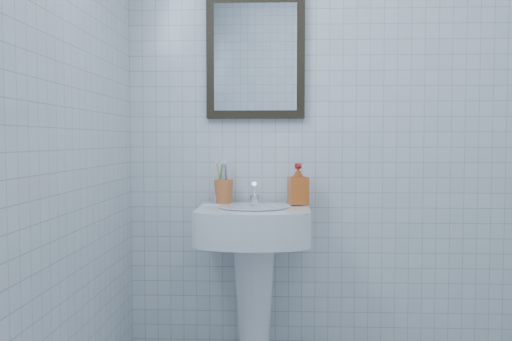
{
  "coord_description": "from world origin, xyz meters",
  "views": [
    {
      "loc": [
        -0.32,
        -1.74,
        1.13
      ],
      "look_at": [
        -0.43,
        0.86,
        0.99
      ],
      "focal_mm": 40.0,
      "sensor_mm": 36.0,
      "label": 1
    }
  ],
  "objects": [
    {
      "name": "wall_back",
      "position": [
        0.0,
        1.2,
        1.25
      ],
      "size": [
        2.2,
        0.02,
        2.5
      ],
      "primitive_type": "cube",
      "color": "silver",
      "rests_on": "ground"
    },
    {
      "name": "washbasin",
      "position": [
        -0.45,
        0.98,
        0.55
      ],
      "size": [
        0.53,
        0.39,
        0.82
      ],
      "color": "white",
      "rests_on": "ground"
    },
    {
      "name": "wall_left",
      "position": [
        -1.1,
        0.0,
        1.25
      ],
      "size": [
        0.02,
        2.4,
        2.5
      ],
      "primitive_type": "cube",
      "color": "silver",
      "rests_on": "ground"
    },
    {
      "name": "wall_mirror",
      "position": [
        -0.45,
        1.18,
        1.55
      ],
      "size": [
        0.5,
        0.04,
        0.62
      ],
      "color": "black",
      "rests_on": "wall_back"
    },
    {
      "name": "soap_dispenser",
      "position": [
        -0.23,
        1.08,
        0.91
      ],
      "size": [
        0.11,
        0.11,
        0.2
      ],
      "primitive_type": "imported",
      "rotation": [
        0.0,
        0.0,
        0.24
      ],
      "color": "red",
      "rests_on": "washbasin"
    },
    {
      "name": "faucet",
      "position": [
        -0.45,
        1.08,
        0.86
      ],
      "size": [
        0.05,
        0.1,
        0.11
      ],
      "color": "white",
      "rests_on": "washbasin"
    },
    {
      "name": "toothbrush_cup",
      "position": [
        -0.6,
        1.11,
        0.87
      ],
      "size": [
        0.12,
        0.12,
        0.12
      ],
      "primitive_type": null,
      "rotation": [
        0.0,
        0.0,
        -0.18
      ],
      "color": "#D56832",
      "rests_on": "washbasin"
    }
  ]
}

